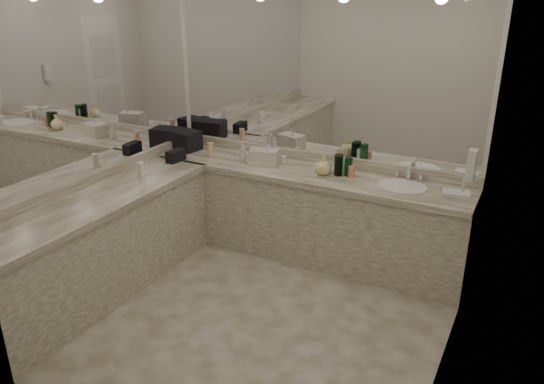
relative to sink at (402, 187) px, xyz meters
The scene contains 34 objects.
floor 1.77m from the sink, 128.37° to the right, with size 3.20×3.20×0.00m, color beige.
wall_back 1.08m from the sink, 162.47° to the left, with size 3.20×0.02×2.60m, color beige.
wall_left 2.85m from the sink, 154.80° to the right, with size 0.02×3.00×2.60m, color beige.
wall_right 1.42m from the sink, 61.56° to the right, with size 0.02×3.00×2.60m, color beige.
vanity_back_base 1.06m from the sink, behind, with size 3.20×0.60×0.84m, color beige.
vanity_back_top 0.95m from the sink, behind, with size 3.20×0.64×0.06m, color beige.
vanity_left_base 2.75m from the sink, 146.31° to the right, with size 0.60×2.40×0.84m, color beige.
vanity_left_top 2.70m from the sink, 146.19° to the right, with size 0.64×2.42×0.06m, color beige.
backsplash_back 0.99m from the sink, 163.58° to the left, with size 3.20×0.04×0.10m, color beige.
backsplash_left 2.80m from the sink, 154.62° to the right, with size 0.04×3.00×0.10m, color beige.
mirror_back 1.33m from the sink, 163.13° to the left, with size 3.12×0.01×1.55m, color white.
mirror_left 2.94m from the sink, 154.69° to the right, with size 0.01×2.92×1.55m, color white.
sink is the anchor object (origin of this frame).
faucet 0.22m from the sink, 90.00° to the left, with size 0.24×0.16×0.14m, color silver.
wall_phone 0.91m from the sink, 39.57° to the right, with size 0.06×0.10×0.24m, color white.
door 1.82m from the sink, 69.46° to the right, with size 0.02×0.82×2.10m, color white.
black_toiletry_bag 2.45m from the sink, behind, with size 0.38×0.24×0.22m, color black.
black_bag_spill 2.28m from the sink, behind, with size 0.10×0.21×0.12m, color black.
cream_cosmetic_case 1.40m from the sink, behind, with size 0.28×0.17×0.16m, color beige.
hand_towel 0.47m from the sink, ahead, with size 0.23×0.15×0.04m, color white.
lotion_left 2.42m from the sink, 158.52° to the right, with size 0.06×0.06×0.15m, color white.
soap_bottle_a 1.66m from the sink, behind, with size 0.07×0.07×0.18m, color beige.
soap_bottle_b 1.37m from the sink, behind, with size 0.09×0.09×0.20m, color silver.
soap_bottle_c 0.76m from the sink, behind, with size 0.15×0.15×0.19m, color #E8D789.
green_bottle_0 0.63m from the sink, behind, with size 0.07×0.07×0.20m, color #104C1F.
green_bottle_1 0.65m from the sink, behind, with size 0.07×0.07×0.19m, color #104C1F.
green_bottle_2 0.55m from the sink, behind, with size 0.07×0.07×0.19m, color #104C1F.
green_bottle_3 0.65m from the sink, behind, with size 0.06×0.06×0.19m, color #104C1F.
green_bottle_4 0.64m from the sink, behind, with size 0.07×0.07×0.19m, color #104C1F.
amenity_bottle_0 2.04m from the sink, behind, with size 0.06×0.06×0.14m, color #E0B28C.
amenity_bottle_1 0.50m from the sink, behind, with size 0.06×0.06×0.11m, color #E57F66.
amenity_bottle_2 0.60m from the sink, behind, with size 0.04×0.04×0.14m, color white.
amenity_bottle_3 1.26m from the sink, behind, with size 0.05×0.05×0.07m, color white.
amenity_bottle_4 0.84m from the sink, behind, with size 0.05×0.05×0.09m, color white.
Camera 1 is at (1.97, -3.27, 2.61)m, focal length 35.00 mm.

